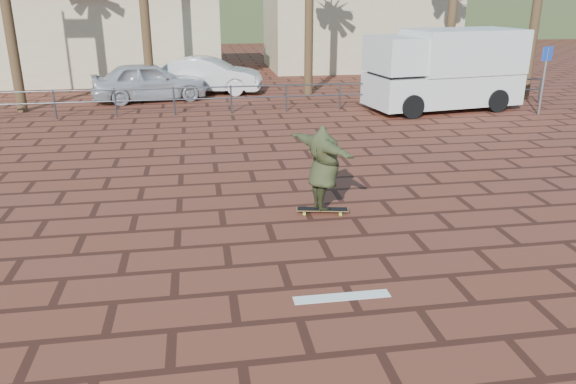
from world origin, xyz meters
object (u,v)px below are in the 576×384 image
at_px(longboard, 322,210).
at_px(campervan, 445,68).
at_px(car_silver, 150,81).
at_px(car_white, 208,75).
at_px(skateboarder, 323,168).

distance_m(longboard, campervan, 11.70).
xyz_separation_m(car_silver, car_white, (2.33, 1.45, -0.01)).
bearing_deg(car_silver, campervan, -118.66).
height_order(campervan, car_white, campervan).
height_order(campervan, car_silver, campervan).
bearing_deg(longboard, skateboarder, 0.00).
xyz_separation_m(longboard, car_silver, (-4.15, 13.07, 0.68)).
relative_size(skateboarder, car_silver, 0.46).
bearing_deg(car_silver, longboard, -172.89).
xyz_separation_m(skateboarder, car_white, (-1.82, 14.52, -0.18)).
bearing_deg(campervan, car_white, 140.44).
xyz_separation_m(longboard, campervan, (6.65, 9.53, 1.42)).
distance_m(longboard, skateboarder, 0.86).
bearing_deg(skateboarder, car_white, -13.09).
relative_size(car_silver, car_white, 0.98).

